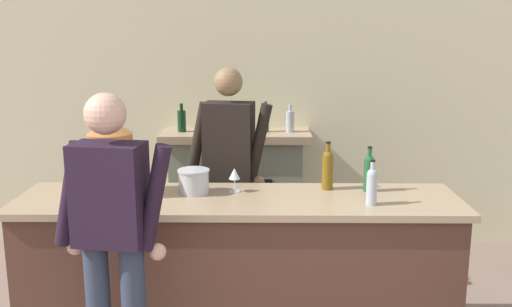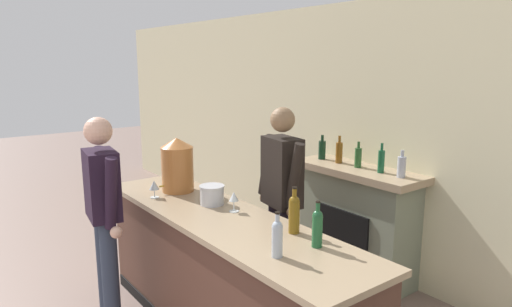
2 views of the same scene
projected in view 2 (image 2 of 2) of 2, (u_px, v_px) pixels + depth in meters
The scene contains 12 objects.
wall_back_panel at pixel (393, 143), 4.43m from camera, with size 12.00×0.07×2.75m.
bar_counter at pixel (223, 277), 3.54m from camera, with size 2.82×0.70×1.01m.
fireplace_stone at pixel (356, 221), 4.58m from camera, with size 1.36×0.52×1.42m.
person_customer at pixel (105, 217), 3.53m from camera, with size 0.65×0.35×1.75m.
person_bartender at pixel (281, 199), 3.92m from camera, with size 0.65×0.35×1.78m.
copper_dispenser at pixel (177, 164), 4.06m from camera, with size 0.29×0.33×0.49m.
ice_bucket_steel at pixel (212, 195), 3.71m from camera, with size 0.21×0.21×0.16m.
wine_bottle_rose_blush at pixel (294, 212), 3.07m from camera, with size 0.08×0.08×0.32m.
wine_bottle_cabernet_heavy at pixel (317, 227), 2.84m from camera, with size 0.07×0.07×0.30m.
wine_bottle_chardonnay_pale at pixel (277, 237), 2.70m from camera, with size 0.07×0.07×0.28m.
wine_glass_by_dispenser at pixel (234, 198), 3.52m from camera, with size 0.08×0.08×0.16m.
wine_glass_near_bucket at pixel (154, 186), 3.88m from camera, with size 0.09×0.09×0.15m.
Camera 2 is at (2.66, 0.79, 2.15)m, focal length 32.00 mm.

